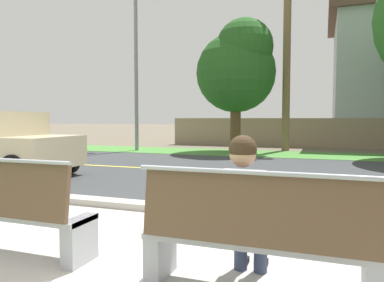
{
  "coord_description": "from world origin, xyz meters",
  "views": [
    {
      "loc": [
        1.73,
        -2.54,
        1.38
      ],
      "look_at": [
        -0.37,
        3.28,
        1.0
      ],
      "focal_mm": 34.23,
      "sensor_mm": 36.0,
      "label": 1
    }
  ],
  "objects_px": {
    "bench_left": "(5,211)",
    "bench_right": "(256,239)",
    "streetlamp": "(138,46)",
    "shade_tree_far_left": "(238,67)",
    "seated_person_grey": "(245,205)",
    "palm_tree_tall": "(288,1)"
  },
  "relations": [
    {
      "from": "bench_left",
      "to": "streetlamp",
      "type": "bearing_deg",
      "value": 111.93
    },
    {
      "from": "bench_left",
      "to": "streetlamp",
      "type": "distance_m",
      "value": 12.91
    },
    {
      "from": "palm_tree_tall",
      "to": "bench_right",
      "type": "bearing_deg",
      "value": -85.41
    },
    {
      "from": "bench_left",
      "to": "shade_tree_far_left",
      "type": "distance_m",
      "value": 12.48
    },
    {
      "from": "seated_person_grey",
      "to": "shade_tree_far_left",
      "type": "distance_m",
      "value": 12.57
    },
    {
      "from": "seated_person_grey",
      "to": "palm_tree_tall",
      "type": "distance_m",
      "value": 14.31
    },
    {
      "from": "bench_left",
      "to": "bench_right",
      "type": "bearing_deg",
      "value": 0.0
    },
    {
      "from": "shade_tree_far_left",
      "to": "palm_tree_tall",
      "type": "distance_m",
      "value": 3.54
    },
    {
      "from": "bench_right",
      "to": "streetlamp",
      "type": "xyz_separation_m",
      "value": [
        -7.09,
        11.38,
        4.04
      ]
    },
    {
      "from": "seated_person_grey",
      "to": "palm_tree_tall",
      "type": "relative_size",
      "value": 0.16
    },
    {
      "from": "bench_right",
      "to": "palm_tree_tall",
      "type": "height_order",
      "value": "palm_tree_tall"
    },
    {
      "from": "shade_tree_far_left",
      "to": "palm_tree_tall",
      "type": "height_order",
      "value": "palm_tree_tall"
    },
    {
      "from": "bench_right",
      "to": "palm_tree_tall",
      "type": "distance_m",
      "value": 14.56
    },
    {
      "from": "bench_left",
      "to": "bench_right",
      "type": "xyz_separation_m",
      "value": [
        2.51,
        0.0,
        0.0
      ]
    },
    {
      "from": "seated_person_grey",
      "to": "streetlamp",
      "type": "xyz_separation_m",
      "value": [
        -6.97,
        11.21,
        3.82
      ]
    },
    {
      "from": "bench_right",
      "to": "shade_tree_far_left",
      "type": "distance_m",
      "value": 12.81
    },
    {
      "from": "seated_person_grey",
      "to": "shade_tree_far_left",
      "type": "bearing_deg",
      "value": 103.04
    },
    {
      "from": "bench_left",
      "to": "bench_right",
      "type": "relative_size",
      "value": 1.0
    },
    {
      "from": "streetlamp",
      "to": "shade_tree_far_left",
      "type": "xyz_separation_m",
      "value": [
        4.2,
        0.72,
        -1.0
      ]
    },
    {
      "from": "bench_right",
      "to": "streetlamp",
      "type": "height_order",
      "value": "streetlamp"
    },
    {
      "from": "bench_left",
      "to": "seated_person_grey",
      "type": "height_order",
      "value": "seated_person_grey"
    },
    {
      "from": "bench_left",
      "to": "streetlamp",
      "type": "height_order",
      "value": "streetlamp"
    }
  ]
}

